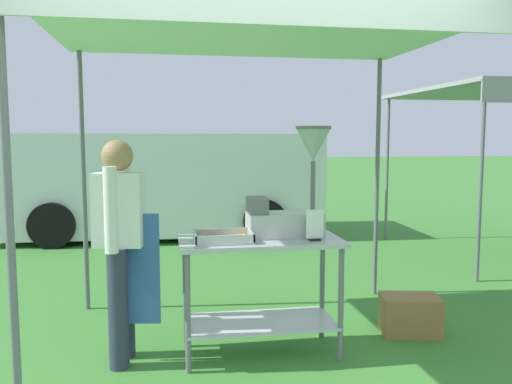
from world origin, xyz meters
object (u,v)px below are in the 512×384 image
vendor (121,240)px  supply_crate (410,315)px  stall_canopy (258,33)px  donut_tray (223,239)px  van_white (165,183)px  donut_fryer (293,195)px  donut_cart (260,272)px  menu_sign (315,228)px

vendor → supply_crate: vendor is taller
stall_canopy → donut_tray: bearing=-152.5°
stall_canopy → van_white: (-0.73, 5.04, -1.50)m
donut_fryer → vendor: size_ratio=0.52×
stall_canopy → supply_crate: 2.57m
stall_canopy → donut_cart: 1.75m
supply_crate → donut_tray: bearing=-171.3°
donut_fryer → vendor: (-1.27, -0.05, -0.29)m
donut_tray → supply_crate: size_ratio=0.80×
donut_tray → van_white: van_white is taller
stall_canopy → van_white: stall_canopy is taller
donut_fryer → van_white: bearing=101.1°
donut_cart → supply_crate: size_ratio=2.29×
van_white → donut_fryer: bearing=-78.9°
stall_canopy → supply_crate: size_ratio=5.92×
van_white → menu_sign: bearing=-78.1°
vendor → van_white: size_ratio=0.31×
stall_canopy → donut_tray: 1.51m
stall_canopy → donut_fryer: size_ratio=3.72×
donut_tray → menu_sign: 0.67m
donut_cart → donut_fryer: bearing=17.3°
supply_crate → van_white: 5.39m
donut_cart → donut_tray: donut_tray is taller
stall_canopy → vendor: size_ratio=1.92×
donut_cart → menu_sign: (0.38, -0.13, 0.34)m
donut_fryer → donut_cart: bearing=-162.7°
van_white → stall_canopy: bearing=-81.7°
stall_canopy → supply_crate: (1.30, 0.09, -2.22)m
vendor → van_white: (0.27, 5.11, -0.03)m
donut_fryer → stall_canopy: bearing=176.3°
stall_canopy → van_white: 5.31m
van_white → donut_tray: bearing=-85.1°
menu_sign → donut_fryer: bearing=119.0°
donut_cart → donut_tray: 0.39m
stall_canopy → vendor: stall_canopy is taller
stall_canopy → donut_fryer: bearing=-3.7°
donut_cart → vendor: bearing=178.3°
donut_fryer → van_white: size_ratio=0.16×
donut_cart → donut_fryer: size_ratio=1.44×
menu_sign → supply_crate: size_ratio=0.44×
donut_fryer → menu_sign: (0.12, -0.21, -0.22)m
stall_canopy → vendor: (-1.01, -0.07, -1.48)m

